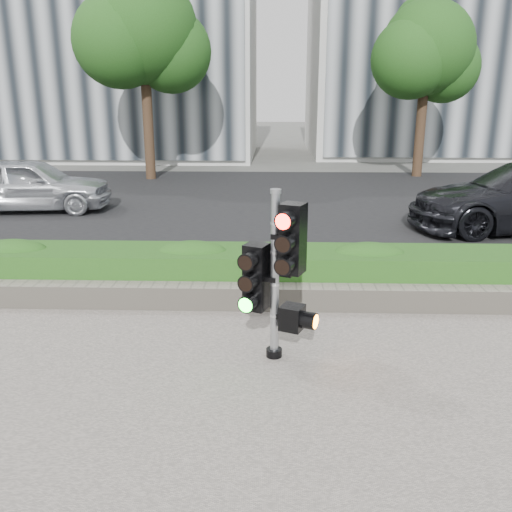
# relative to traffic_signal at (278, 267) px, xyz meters

# --- Properties ---
(ground) EXTENTS (120.00, 120.00, 0.00)m
(ground) POSITION_rel_traffic_signal_xyz_m (-0.10, -0.40, -1.13)
(ground) COLOR #51514C
(ground) RESTS_ON ground
(road) EXTENTS (60.00, 13.00, 0.02)m
(road) POSITION_rel_traffic_signal_xyz_m (-0.10, 9.60, -1.12)
(road) COLOR black
(road) RESTS_ON ground
(curb) EXTENTS (60.00, 0.25, 0.12)m
(curb) POSITION_rel_traffic_signal_xyz_m (-0.10, 2.75, -1.07)
(curb) COLOR gray
(curb) RESTS_ON ground
(stone_wall) EXTENTS (12.00, 0.32, 0.34)m
(stone_wall) POSITION_rel_traffic_signal_xyz_m (-0.10, 1.50, -0.93)
(stone_wall) COLOR gray
(stone_wall) RESTS_ON sidewalk
(hedge) EXTENTS (12.00, 1.00, 0.68)m
(hedge) POSITION_rel_traffic_signal_xyz_m (-0.10, 2.15, -0.76)
(hedge) COLOR #458629
(hedge) RESTS_ON sidewalk
(building_right) EXTENTS (18.00, 10.00, 12.00)m
(building_right) POSITION_rel_traffic_signal_xyz_m (10.90, 24.60, 4.87)
(building_right) COLOR #B7B7B2
(building_right) RESTS_ON ground
(tree_left) EXTENTS (4.61, 4.03, 7.34)m
(tree_left) POSITION_rel_traffic_signal_xyz_m (-4.61, 14.15, 3.92)
(tree_left) COLOR black
(tree_left) RESTS_ON ground
(tree_right) EXTENTS (4.10, 3.58, 6.53)m
(tree_right) POSITION_rel_traffic_signal_xyz_m (5.39, 15.15, 3.35)
(tree_right) COLOR black
(tree_right) RESTS_ON ground
(traffic_signal) EXTENTS (0.74, 0.62, 1.98)m
(traffic_signal) POSITION_rel_traffic_signal_xyz_m (0.00, 0.00, 0.00)
(traffic_signal) COLOR black
(traffic_signal) RESTS_ON sidewalk
(car_silver) EXTENTS (4.28, 2.06, 1.41)m
(car_silver) POSITION_rel_traffic_signal_xyz_m (-6.49, 8.22, -0.40)
(car_silver) COLOR silver
(car_silver) RESTS_ON road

